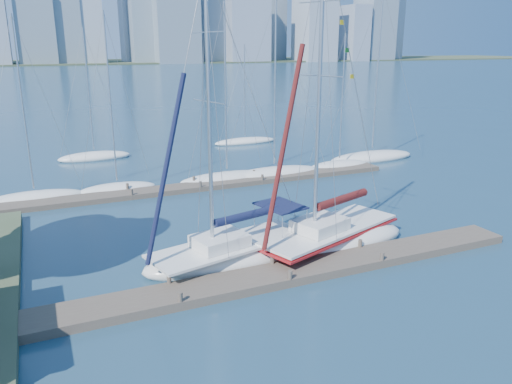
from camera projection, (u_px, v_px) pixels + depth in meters
name	position (u px, v px, depth m)	size (l,w,h in m)	color
ground	(281.00, 279.00, 23.03)	(700.00, 700.00, 0.00)	#163248
near_dock	(281.00, 275.00, 22.97)	(26.00, 2.00, 0.40)	#4F433A
far_dock	(210.00, 185.00, 37.79)	(30.00, 1.80, 0.36)	#4F433A
far_shore	(46.00, 63.00, 303.73)	(800.00, 100.00, 1.50)	#38472D
sailboat_navy	(230.00, 242.00, 24.41)	(9.22, 4.83, 14.29)	silver
sailboat_maroon	(327.00, 226.00, 26.37)	(9.87, 6.00, 16.09)	silver
bg_boat_0	(35.00, 197.00, 34.54)	(6.86, 4.05, 12.60)	silver
bg_boat_1	(118.00, 188.00, 36.67)	(5.94, 4.06, 12.93)	silver
bg_boat_2	(227.00, 178.00, 39.56)	(8.00, 4.89, 13.79)	silver
bg_boat_3	(274.00, 173.00, 40.96)	(8.56, 5.43, 14.18)	silver
bg_boat_4	(339.00, 166.00, 43.66)	(5.91, 2.13, 11.65)	silver
bg_boat_5	(372.00, 157.00, 46.75)	(9.17, 5.99, 15.64)	silver
bg_boat_6	(95.00, 157.00, 47.10)	(6.93, 4.61, 12.25)	silver
bg_boat_7	(245.00, 141.00, 54.82)	(7.30, 4.17, 10.74)	silver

